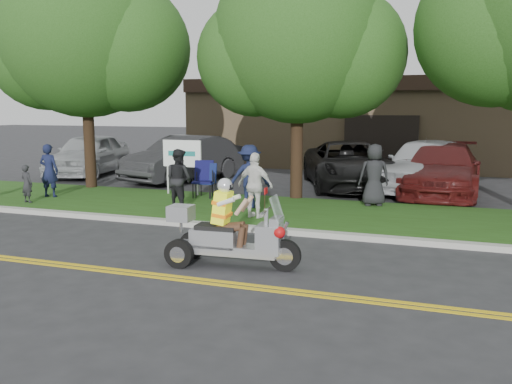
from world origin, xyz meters
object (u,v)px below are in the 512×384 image
(spectator_adult_mid, at_px, (179,179))
(parked_car_left, at_px, (185,159))
(spectator_adult_right, at_px, (255,185))
(parked_car_mid, at_px, (349,165))
(parked_car_right, at_px, (442,169))
(trike_scooter, at_px, (227,236))
(parked_car_far_right, at_px, (426,165))
(spectator_adult_left, at_px, (49,171))
(parked_car_far_left, at_px, (89,154))
(lawn_chair_b, at_px, (203,176))
(lawn_chair_a, at_px, (207,178))

(spectator_adult_mid, relative_size, parked_car_left, 0.31)
(spectator_adult_right, bearing_deg, parked_car_left, -40.40)
(parked_car_mid, bearing_deg, parked_car_right, -28.26)
(trike_scooter, distance_m, parked_car_mid, 9.90)
(spectator_adult_right, height_order, parked_car_far_right, parked_car_far_right)
(spectator_adult_left, height_order, spectator_adult_right, same)
(trike_scooter, distance_m, spectator_adult_left, 8.76)
(spectator_adult_right, bearing_deg, parked_car_far_left, -23.55)
(parked_car_far_left, relative_size, parked_car_left, 0.97)
(lawn_chair_b, bearing_deg, parked_car_far_left, 136.73)
(spectator_adult_mid, height_order, parked_car_right, spectator_adult_mid)
(parked_car_far_left, distance_m, parked_car_left, 4.44)
(spectator_adult_left, height_order, parked_car_left, parked_car_left)
(lawn_chair_a, bearing_deg, lawn_chair_b, -167.57)
(lawn_chair_b, distance_m, spectator_adult_right, 3.44)
(spectator_adult_mid, height_order, parked_car_left, parked_car_left)
(spectator_adult_left, relative_size, parked_car_left, 0.31)
(lawn_chair_b, xyz_separation_m, parked_car_mid, (3.62, 3.87, 0.08))
(trike_scooter, bearing_deg, spectator_adult_mid, 123.08)
(spectator_adult_right, relative_size, parked_car_far_left, 0.31)
(spectator_adult_left, bearing_deg, lawn_chair_a, -167.76)
(trike_scooter, bearing_deg, spectator_adult_right, 98.43)
(lawn_chair_b, height_order, spectator_adult_mid, spectator_adult_mid)
(parked_car_mid, distance_m, parked_car_right, 3.03)
(trike_scooter, relative_size, lawn_chair_b, 2.20)
(spectator_adult_right, bearing_deg, lawn_chair_a, -35.27)
(spectator_adult_mid, bearing_deg, parked_car_far_left, -20.49)
(spectator_adult_left, xyz_separation_m, parked_car_far_right, (10.39, 5.36, 0.00))
(lawn_chair_b, bearing_deg, spectator_adult_left, -174.13)
(lawn_chair_a, distance_m, parked_car_far_right, 7.12)
(trike_scooter, xyz_separation_m, parked_car_far_right, (2.87, 9.84, 0.35))
(spectator_adult_left, bearing_deg, parked_car_far_left, -71.70)
(lawn_chair_a, height_order, spectator_adult_mid, spectator_adult_mid)
(parked_car_left, bearing_deg, parked_car_far_left, -167.53)
(spectator_adult_left, distance_m, parked_car_far_right, 11.69)
(lawn_chair_a, bearing_deg, parked_car_far_left, 147.40)
(parked_car_left, bearing_deg, trike_scooter, -43.53)
(trike_scooter, xyz_separation_m, spectator_adult_right, (-0.78, 3.64, 0.35))
(parked_car_far_left, bearing_deg, spectator_adult_left, -76.25)
(trike_scooter, xyz_separation_m, parked_car_left, (-5.70, 9.62, 0.30))
(lawn_chair_a, distance_m, spectator_adult_right, 3.39)
(lawn_chair_a, distance_m, parked_car_right, 7.36)
(spectator_adult_right, bearing_deg, parked_car_right, -115.31)
(lawn_chair_a, bearing_deg, spectator_adult_left, -164.08)
(parked_car_mid, xyz_separation_m, parked_car_right, (3.00, -0.43, 0.01))
(spectator_adult_right, height_order, parked_car_mid, spectator_adult_right)
(parked_car_right, height_order, parked_car_far_right, parked_car_far_right)
(spectator_adult_left, bearing_deg, parked_car_left, -116.99)
(lawn_chair_a, distance_m, spectator_adult_mid, 2.00)
(trike_scooter, height_order, parked_car_far_left, parked_car_far_left)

